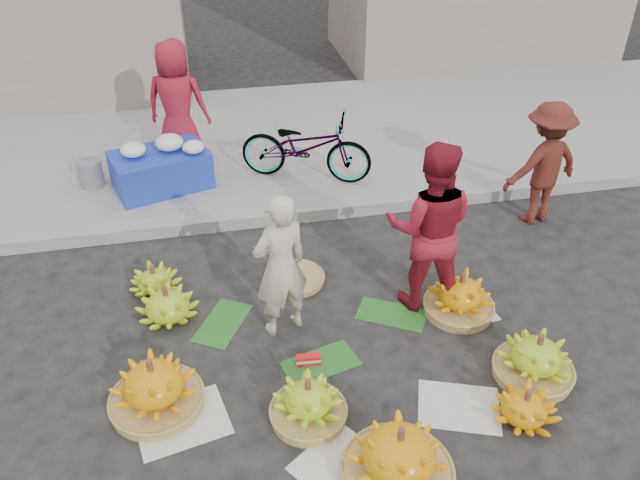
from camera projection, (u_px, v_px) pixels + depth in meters
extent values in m
plane|color=black|center=(327.00, 346.00, 5.62)|extent=(80.00, 80.00, 0.00)
cube|color=gray|center=(288.00, 214.00, 7.36)|extent=(40.00, 0.25, 0.15)
cube|color=gray|center=(265.00, 140.00, 9.08)|extent=(40.00, 4.00, 0.12)
cylinder|color=olive|center=(157.00, 401.00, 5.04)|extent=(0.75, 0.75, 0.09)
cylinder|color=#573122|center=(150.00, 366.00, 4.81)|extent=(0.05, 0.05, 0.12)
cylinder|color=olive|center=(308.00, 414.00, 4.93)|extent=(0.60, 0.60, 0.09)
cylinder|color=#573122|center=(308.00, 386.00, 4.75)|extent=(0.05, 0.05, 0.12)
cylinder|color=olive|center=(397.00, 473.00, 4.48)|extent=(0.80, 0.80, 0.09)
cylinder|color=#573122|center=(401.00, 435.00, 4.24)|extent=(0.05, 0.05, 0.12)
cylinder|color=#573122|center=(528.00, 396.00, 4.80)|extent=(0.05, 0.05, 0.12)
cylinder|color=olive|center=(532.00, 371.00, 5.31)|extent=(0.66, 0.66, 0.09)
cylinder|color=#573122|center=(541.00, 341.00, 5.11)|extent=(0.05, 0.05, 0.12)
cylinder|color=olive|center=(458.00, 308.00, 6.00)|extent=(0.66, 0.66, 0.09)
cylinder|color=#573122|center=(463.00, 279.00, 5.80)|extent=(0.05, 0.05, 0.12)
cylinder|color=#573122|center=(165.00, 292.00, 5.78)|extent=(0.05, 0.05, 0.12)
cylinder|color=#573122|center=(152.00, 271.00, 6.15)|extent=(0.05, 0.05, 0.12)
cylinder|color=olive|center=(296.00, 279.00, 6.39)|extent=(0.62, 0.62, 0.07)
cube|color=red|center=(308.00, 360.00, 5.42)|extent=(0.22, 0.09, 0.09)
imported|color=beige|center=(281.00, 266.00, 5.44)|extent=(0.60, 0.50, 1.42)
imported|color=maroon|center=(429.00, 228.00, 5.69)|extent=(1.00, 0.89, 1.70)
imported|color=maroon|center=(544.00, 164.00, 7.01)|extent=(1.02, 0.71, 1.45)
cube|color=#192BA8|center=(161.00, 170.00, 7.68)|extent=(1.29, 1.01, 0.47)
ellipsoid|color=silver|center=(133.00, 150.00, 7.42)|extent=(0.30, 0.30, 0.17)
ellipsoid|color=silver|center=(169.00, 143.00, 7.56)|extent=(0.34, 0.34, 0.19)
ellipsoid|color=silver|center=(193.00, 147.00, 7.50)|extent=(0.26, 0.26, 0.14)
cylinder|color=slate|center=(91.00, 174.00, 7.74)|extent=(0.30, 0.30, 0.34)
imported|color=maroon|center=(177.00, 104.00, 7.93)|extent=(0.91, 0.73, 1.63)
imported|color=gray|center=(306.00, 147.00, 7.76)|extent=(1.18, 1.76, 0.87)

